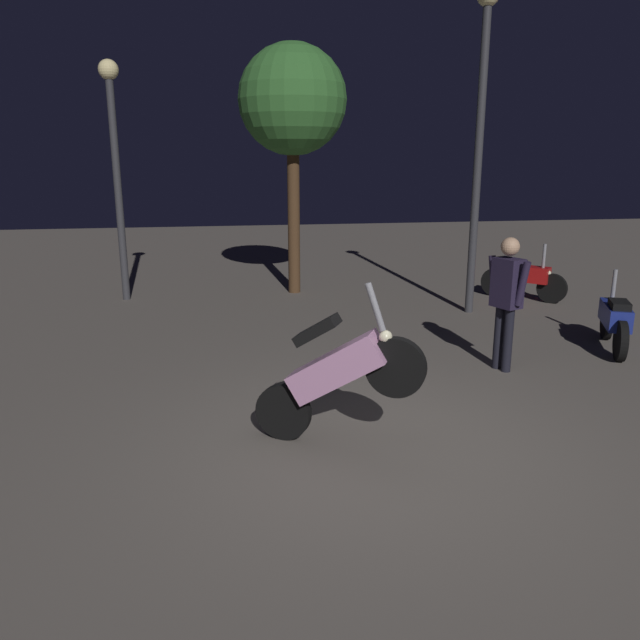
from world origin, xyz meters
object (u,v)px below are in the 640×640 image
motorcycle_blue_parked_left (615,320)px  streetlamp_near (481,115)px  person_rider_beside (507,292)px  streetlamp_far (115,149)px  motorcycle_pink_foreground (337,373)px  motorcycle_red_parked_right (523,277)px

motorcycle_blue_parked_left → streetlamp_near: 4.00m
person_rider_beside → streetlamp_far: 7.62m
person_rider_beside → streetlamp_far: bearing=114.8°
streetlamp_near → streetlamp_far: (-6.19, 2.05, -0.54)m
person_rider_beside → motorcycle_pink_foreground: bearing=-166.0°
motorcycle_red_parked_right → streetlamp_near: streetlamp_near is taller
motorcycle_red_parked_right → motorcycle_pink_foreground: bearing=-86.0°
motorcycle_red_parked_right → person_rider_beside: bearing=-76.0°
streetlamp_near → streetlamp_far: 6.54m
motorcycle_pink_foreground → person_rider_beside: person_rider_beside is taller
streetlamp_near → motorcycle_blue_parked_left: bearing=-64.5°
streetlamp_near → streetlamp_far: size_ratio=1.22×
motorcycle_red_parked_right → streetlamp_far: size_ratio=0.29×
motorcycle_pink_foreground → motorcycle_blue_parked_left: (4.52, 2.42, -0.31)m
motorcycle_blue_parked_left → streetlamp_far: streetlamp_far is taller
person_rider_beside → streetlamp_far: (-5.39, 5.08, 1.79)m
motorcycle_blue_parked_left → person_rider_beside: person_rider_beside is taller
motorcycle_red_parked_right → person_rider_beside: (-2.22, -3.83, 0.60)m
motorcycle_blue_parked_left → motorcycle_red_parked_right: size_ratio=1.23×
motorcycle_blue_parked_left → streetlamp_far: size_ratio=0.36×
motorcycle_blue_parked_left → person_rider_beside: size_ratio=0.90×
motorcycle_blue_parked_left → streetlamp_near: streetlamp_near is taller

